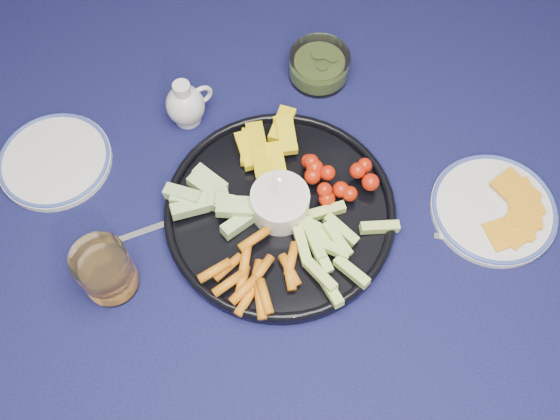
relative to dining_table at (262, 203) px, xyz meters
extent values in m
plane|color=#56341D|center=(0.00, 0.00, -0.66)|extent=(4.00, 4.00, 0.00)
cylinder|color=#483018|center=(0.72, 0.42, -0.31)|extent=(0.07, 0.07, 0.70)
cube|color=#483018|center=(0.00, 0.00, 0.06)|extent=(1.60, 1.00, 0.04)
cube|color=#0D0E36|center=(0.00, 0.00, 0.08)|extent=(1.66, 1.06, 0.01)
cube|color=#0D0E36|center=(0.00, 0.53, -0.06)|extent=(1.66, 0.01, 0.30)
cylinder|color=black|center=(0.02, -0.08, 0.10)|extent=(0.39, 0.39, 0.02)
torus|color=black|center=(0.02, -0.08, 0.11)|extent=(0.39, 0.39, 0.02)
cylinder|color=silver|center=(0.02, -0.08, 0.13)|extent=(0.10, 0.10, 0.05)
cylinder|color=silver|center=(0.02, -0.08, 0.15)|extent=(0.08, 0.08, 0.01)
cylinder|color=silver|center=(-0.11, 0.15, 0.09)|extent=(0.05, 0.05, 0.01)
ellipsoid|color=silver|center=(-0.11, 0.15, 0.13)|extent=(0.07, 0.07, 0.08)
cylinder|color=silver|center=(-0.11, 0.15, 0.17)|extent=(0.03, 0.03, 0.03)
torus|color=silver|center=(-0.08, 0.16, 0.14)|extent=(0.04, 0.02, 0.04)
torus|color=#3A4DA2|center=(-0.11, 0.15, 0.16)|extent=(0.04, 0.04, 0.00)
cylinder|color=white|center=(0.15, 0.21, 0.11)|extent=(0.11, 0.11, 0.05)
cylinder|color=#567421|center=(0.15, 0.21, 0.10)|extent=(0.10, 0.10, 0.03)
cylinder|color=silver|center=(0.38, -0.13, 0.09)|extent=(0.21, 0.21, 0.01)
torus|color=#3A4DA2|center=(0.38, -0.13, 0.10)|extent=(0.21, 0.21, 0.01)
cylinder|color=white|center=(-0.27, -0.15, 0.14)|extent=(0.09, 0.09, 0.10)
cylinder|color=orange|center=(-0.27, -0.15, 0.12)|extent=(0.08, 0.08, 0.05)
cube|color=silver|center=(-0.20, -0.07, 0.09)|extent=(0.15, 0.04, 0.00)
cube|color=silver|center=(-0.11, -0.05, 0.09)|extent=(0.04, 0.03, 0.00)
cube|color=silver|center=(0.34, -0.18, 0.09)|extent=(0.14, 0.06, 0.00)
cube|color=silver|center=(0.41, -0.21, 0.09)|extent=(0.04, 0.03, 0.00)
cylinder|color=silver|center=(-0.35, 0.10, 0.09)|extent=(0.20, 0.20, 0.01)
torus|color=#3A4DA2|center=(-0.35, 0.10, 0.10)|extent=(0.20, 0.20, 0.01)
camera|label=1|loc=(-0.06, -0.55, 1.04)|focal=40.00mm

